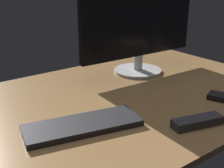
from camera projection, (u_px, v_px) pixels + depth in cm
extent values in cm
cube|color=olive|center=(115.00, 101.00, 111.13)|extent=(140.00, 84.00, 2.00)
cylinder|color=#B8B8B8|center=(138.00, 71.00, 139.75)|extent=(21.27, 21.27, 1.16)
cylinder|color=#B8B8B8|center=(138.00, 62.00, 138.40)|extent=(4.00, 4.00, 6.59)
cube|color=black|center=(140.00, 14.00, 130.98)|extent=(58.32, 4.63, 36.06)
cube|color=black|center=(83.00, 125.00, 89.90)|extent=(36.01, 19.57, 1.84)
cube|color=#2D2D33|center=(198.00, 122.00, 91.21)|extent=(16.69, 8.70, 2.57)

